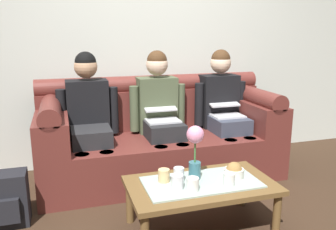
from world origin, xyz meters
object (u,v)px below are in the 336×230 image
at_px(snack_bowl, 234,171).
at_px(cup_far_left, 229,179).
at_px(couch, 160,138).
at_px(person_left, 89,115).
at_px(flower_vase, 195,146).
at_px(coffee_table, 201,188).
at_px(cup_near_right, 193,184).
at_px(cup_far_right, 177,182).
at_px(cup_near_left, 164,175).
at_px(cup_far_center, 179,175).
at_px(person_middle, 160,110).
at_px(backpack_left, 3,201).
at_px(person_right, 223,106).

relative_size(snack_bowl, cup_far_left, 1.61).
distance_m(couch, person_left, 0.73).
bearing_deg(flower_vase, coffee_table, -68.62).
bearing_deg(person_left, cup_near_right, -64.51).
distance_m(couch, snack_bowl, 1.09).
bearing_deg(cup_near_right, cup_far_right, 147.52).
height_order(person_left, cup_near_right, person_left).
distance_m(cup_near_left, cup_near_right, 0.24).
distance_m(couch, flower_vase, 1.03).
height_order(couch, cup_far_center, couch).
relative_size(person_left, cup_far_center, 12.18).
distance_m(person_middle, cup_far_right, 1.16).
xyz_separation_m(person_middle, cup_near_right, (-0.11, -1.18, -0.24)).
xyz_separation_m(cup_near_left, cup_far_right, (0.05, -0.14, 0.00)).
bearing_deg(cup_far_left, coffee_table, 143.96).
distance_m(cup_near_right, backpack_left, 1.40).
xyz_separation_m(person_middle, backpack_left, (-1.36, -0.59, -0.46)).
xyz_separation_m(cup_far_right, backpack_left, (-1.16, 0.53, -0.22)).
bearing_deg(couch, person_right, -0.34).
relative_size(couch, cup_near_right, 25.28).
xyz_separation_m(person_left, person_middle, (0.67, -0.00, -0.00)).
relative_size(flower_vase, backpack_left, 0.97).
bearing_deg(coffee_table, snack_bowl, 0.32).
relative_size(cup_near_right, backpack_left, 0.23).
bearing_deg(cup_far_center, couch, 81.61).
relative_size(flower_vase, snack_bowl, 2.73).
xyz_separation_m(coffee_table, cup_far_left, (0.16, -0.11, 0.10)).
bearing_deg(cup_near_right, cup_far_center, 103.41).
bearing_deg(cup_far_left, snack_bowl, 50.22).
bearing_deg(cup_near_left, cup_far_center, -14.27).
relative_size(coffee_table, cup_near_right, 11.47).
bearing_deg(backpack_left, cup_far_left, -21.08).
bearing_deg(flower_vase, cup_far_center, -173.70).
height_order(couch, cup_near_left, couch).
height_order(couch, backpack_left, couch).
bearing_deg(backpack_left, person_right, 16.15).
xyz_separation_m(cup_near_left, cup_far_center, (0.10, -0.03, 0.01)).
bearing_deg(cup_far_center, cup_near_right, -76.59).
relative_size(cup_near_left, backpack_left, 0.23).
distance_m(person_left, cup_near_left, 1.10).
relative_size(person_right, cup_far_right, 12.47).
xyz_separation_m(snack_bowl, cup_far_right, (-0.45, -0.06, 0.00)).
xyz_separation_m(person_left, cup_far_right, (0.47, -1.12, -0.24)).
relative_size(couch, snack_bowl, 15.98).
bearing_deg(backpack_left, cup_near_right, -25.21).
bearing_deg(couch, cup_far_right, -99.97).
distance_m(flower_vase, cup_far_center, 0.23).
bearing_deg(backpack_left, couch, 23.53).
relative_size(person_left, snack_bowl, 8.57).
bearing_deg(couch, cup_near_left, -104.24).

